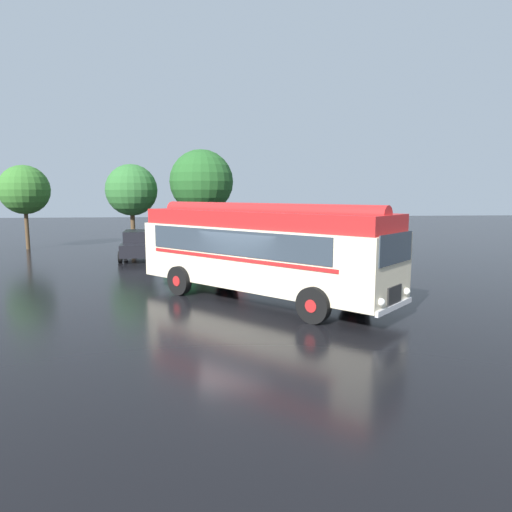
# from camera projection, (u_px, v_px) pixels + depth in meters

# --- Properties ---
(ground_plane) EXTENTS (120.00, 120.00, 0.00)m
(ground_plane) POSITION_uv_depth(u_px,v_px,m) (236.00, 306.00, 15.55)
(ground_plane) COLOR black
(vintage_bus) EXTENTS (8.80, 8.92, 3.49)m
(vintage_bus) POSITION_uv_depth(u_px,v_px,m) (260.00, 248.00, 16.22)
(vintage_bus) COLOR beige
(vintage_bus) RESTS_ON ground
(car_near_left) EXTENTS (2.21, 4.32, 1.66)m
(car_near_left) POSITION_uv_depth(u_px,v_px,m) (138.00, 245.00, 26.68)
(car_near_left) COLOR black
(car_near_left) RESTS_ON ground
(car_mid_left) EXTENTS (2.35, 4.38, 1.66)m
(car_mid_left) POSITION_uv_depth(u_px,v_px,m) (186.00, 245.00, 26.69)
(car_mid_left) COLOR #144C28
(car_mid_left) RESTS_ON ground
(car_mid_right) EXTENTS (2.20, 4.32, 1.66)m
(car_mid_right) POSITION_uv_depth(u_px,v_px,m) (231.00, 244.00, 27.01)
(car_mid_right) COLOR maroon
(car_mid_right) RESTS_ON ground
(car_far_right) EXTENTS (2.34, 4.37, 1.66)m
(car_far_right) POSITION_uv_depth(u_px,v_px,m) (281.00, 242.00, 28.07)
(car_far_right) COLOR #4C5156
(car_far_right) RESTS_ON ground
(tree_far_left) EXTENTS (3.32, 3.32, 5.73)m
(tree_far_left) POSITION_uv_depth(u_px,v_px,m) (23.00, 189.00, 30.86)
(tree_far_left) COLOR #4C3823
(tree_far_left) RESTS_ON ground
(tree_left_of_centre) EXTENTS (3.62, 3.62, 5.87)m
(tree_left_of_centre) POSITION_uv_depth(u_px,v_px,m) (132.00, 191.00, 32.24)
(tree_left_of_centre) COLOR #4C3823
(tree_left_of_centre) RESTS_ON ground
(tree_centre) EXTENTS (4.60, 4.60, 6.97)m
(tree_centre) POSITION_uv_depth(u_px,v_px,m) (201.00, 181.00, 32.98)
(tree_centre) COLOR #4C3823
(tree_centre) RESTS_ON ground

